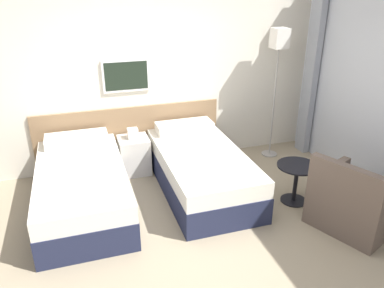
{
  "coord_description": "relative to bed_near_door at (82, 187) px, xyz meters",
  "views": [
    {
      "loc": [
        -1.1,
        -3.16,
        2.53
      ],
      "look_at": [
        0.18,
        0.83,
        0.69
      ],
      "focal_mm": 35.0,
      "sensor_mm": 36.0,
      "label": 1
    }
  ],
  "objects": [
    {
      "name": "armchair",
      "position": [
        2.85,
        -1.27,
        -0.01
      ],
      "size": [
        1.08,
        1.06,
        0.84
      ],
      "rotation": [
        0.0,
        0.0,
        1.98
      ],
      "color": "brown",
      "rests_on": "ground_plane"
    },
    {
      "name": "side_table",
      "position": [
        2.49,
        -0.65,
        0.08
      ],
      "size": [
        0.49,
        0.49,
        0.5
      ],
      "color": "black",
      "rests_on": "ground_plane"
    },
    {
      "name": "wall_headboard",
      "position": [
        1.13,
        1.04,
        1.02
      ],
      "size": [
        10.0,
        0.1,
        2.7
      ],
      "color": "beige",
      "rests_on": "ground_plane"
    },
    {
      "name": "bed_near_window",
      "position": [
        1.49,
        0.0,
        0.0
      ],
      "size": [
        1.0,
        1.97,
        0.67
      ],
      "color": "#1E233D",
      "rests_on": "ground_plane"
    },
    {
      "name": "nightstand",
      "position": [
        0.74,
        0.73,
        -0.01
      ],
      "size": [
        0.41,
        0.4,
        0.66
      ],
      "color": "beige",
      "rests_on": "ground_plane"
    },
    {
      "name": "floor_lamp",
      "position": [
        2.86,
        0.66,
        1.32
      ],
      "size": [
        0.24,
        0.24,
        1.93
      ],
      "color": "#9E9993",
      "rests_on": "ground_plane"
    },
    {
      "name": "ground_plane",
      "position": [
        1.16,
        -0.9,
        -0.28
      ],
      "size": [
        16.0,
        16.0,
        0.0
      ],
      "primitive_type": "plane",
      "color": "gray"
    },
    {
      "name": "bed_near_door",
      "position": [
        0.0,
        0.0,
        0.0
      ],
      "size": [
        1.0,
        1.97,
        0.67
      ],
      "color": "#1E233D",
      "rests_on": "ground_plane"
    }
  ]
}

